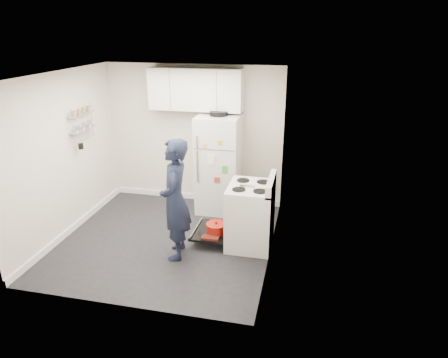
% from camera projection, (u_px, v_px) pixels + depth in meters
% --- Properties ---
extents(room, '(3.21, 3.21, 2.51)m').
position_uv_depth(room, '(162.00, 165.00, 5.79)').
color(room, black).
rests_on(room, ground).
extents(electric_range, '(0.66, 0.76, 1.10)m').
position_uv_depth(electric_range, '(250.00, 216.00, 5.91)').
color(electric_range, silver).
rests_on(electric_range, ground).
extents(open_oven_door, '(0.55, 0.72, 0.23)m').
position_uv_depth(open_oven_door, '(214.00, 230.00, 6.10)').
color(open_oven_door, black).
rests_on(open_oven_door, ground).
extents(refrigerator, '(0.72, 0.74, 1.78)m').
position_uv_depth(refrigerator, '(219.00, 164.00, 6.92)').
color(refrigerator, silver).
rests_on(refrigerator, ground).
extents(upper_cabinets, '(1.60, 0.33, 0.70)m').
position_uv_depth(upper_cabinets, '(196.00, 89.00, 6.72)').
color(upper_cabinets, silver).
rests_on(upper_cabinets, room).
extents(wall_shelf_rack, '(0.14, 0.60, 0.61)m').
position_uv_depth(wall_shelf_rack, '(82.00, 122.00, 6.35)').
color(wall_shelf_rack, '#B2B2B7').
rests_on(wall_shelf_rack, room).
extents(person, '(0.54, 0.71, 1.73)m').
position_uv_depth(person, '(175.00, 200.00, 5.48)').
color(person, black).
rests_on(person, ground).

